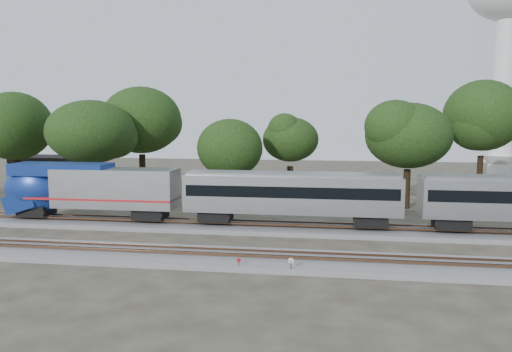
{
  "coord_description": "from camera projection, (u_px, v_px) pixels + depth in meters",
  "views": [
    {
      "loc": [
        11.76,
        -36.93,
        9.88
      ],
      "look_at": [
        5.36,
        5.0,
        4.92
      ],
      "focal_mm": 35.0,
      "sensor_mm": 36.0,
      "label": 1
    }
  ],
  "objects": [
    {
      "name": "ground",
      "position": [
        179.0,
        244.0,
        39.17
      ],
      "size": [
        160.0,
        160.0,
        0.0
      ],
      "primitive_type": "plane",
      "color": "#383328",
      "rests_on": "ground"
    },
    {
      "name": "track_far",
      "position": [
        199.0,
        226.0,
        45.04
      ],
      "size": [
        160.0,
        5.0,
        0.73
      ],
      "color": "slate",
      "rests_on": "ground"
    },
    {
      "name": "track_near",
      "position": [
        162.0,
        256.0,
        35.22
      ],
      "size": [
        160.0,
        5.0,
        0.73
      ],
      "color": "slate",
      "rests_on": "ground"
    },
    {
      "name": "switch_stand_red",
      "position": [
        239.0,
        263.0,
        32.17
      ],
      "size": [
        0.28,
        0.11,
        0.89
      ],
      "rotation": [
        0.0,
        0.0,
        -0.3
      ],
      "color": "#512D19",
      "rests_on": "ground"
    },
    {
      "name": "switch_stand_white",
      "position": [
        291.0,
        264.0,
        31.43
      ],
      "size": [
        0.35,
        0.07,
        1.11
      ],
      "rotation": [
        0.0,
        0.0,
        -0.1
      ],
      "color": "#512D19",
      "rests_on": "ground"
    },
    {
      "name": "switch_lever",
      "position": [
        274.0,
        266.0,
        32.86
      ],
      "size": [
        0.56,
        0.43,
        0.3
      ],
      "primitive_type": "cube",
      "rotation": [
        0.0,
        0.0,
        -0.29
      ],
      "color": "#512D19",
      "rests_on": "ground"
    },
    {
      "name": "water_tower",
      "position": [
        508.0,
        11.0,
        80.03
      ],
      "size": [
        13.15,
        13.15,
        36.41
      ],
      "color": "silver",
      "rests_on": "ground"
    },
    {
      "name": "brick_building",
      "position": [
        50.0,
        171.0,
        72.08
      ],
      "size": [
        9.35,
        6.74,
        4.39
      ],
      "rotation": [
        0.0,
        0.0,
        -0.03
      ],
      "color": "brown",
      "rests_on": "ground"
    },
    {
      "name": "tree_1",
      "position": [
        15.0,
        126.0,
        62.04
      ],
      "size": [
        9.01,
        9.01,
        12.71
      ],
      "color": "black",
      "rests_on": "ground"
    },
    {
      "name": "tree_2",
      "position": [
        91.0,
        132.0,
        58.62
      ],
      "size": [
        8.39,
        8.39,
        11.83
      ],
      "color": "black",
      "rests_on": "ground"
    },
    {
      "name": "tree_3",
      "position": [
        141.0,
        120.0,
        64.24
      ],
      "size": [
        9.74,
        9.74,
        13.73
      ],
      "color": "black",
      "rests_on": "ground"
    },
    {
      "name": "tree_4",
      "position": [
        230.0,
        148.0,
        56.56
      ],
      "size": [
        6.59,
        6.59,
        9.28
      ],
      "color": "black",
      "rests_on": "ground"
    },
    {
      "name": "tree_5",
      "position": [
        290.0,
        140.0,
        61.52
      ],
      "size": [
        7.34,
        7.34,
        10.35
      ],
      "color": "black",
      "rests_on": "ground"
    },
    {
      "name": "tree_6",
      "position": [
        408.0,
        136.0,
        53.87
      ],
      "size": [
        8.1,
        8.1,
        11.42
      ],
      "color": "black",
      "rests_on": "ground"
    },
    {
      "name": "tree_7",
      "position": [
        483.0,
        116.0,
        57.65
      ],
      "size": [
        10.31,
        10.31,
        14.53
      ],
      "color": "black",
      "rests_on": "ground"
    }
  ]
}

